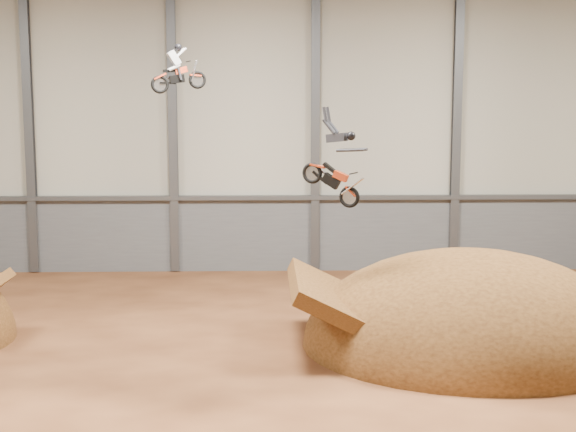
# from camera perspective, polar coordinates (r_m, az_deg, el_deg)

# --- Properties ---
(floor) EXTENTS (40.00, 40.00, 0.00)m
(floor) POSITION_cam_1_polar(r_m,az_deg,el_deg) (24.31, -3.99, -11.14)
(floor) COLOR #492613
(floor) RESTS_ON ground
(back_wall) EXTENTS (40.00, 0.10, 14.00)m
(back_wall) POSITION_cam_1_polar(r_m,az_deg,el_deg) (37.98, -3.12, 6.53)
(back_wall) COLOR #B4B1A0
(back_wall) RESTS_ON ground
(lower_band_back) EXTENTS (39.80, 0.18, 3.50)m
(lower_band_back) POSITION_cam_1_polar(r_m,az_deg,el_deg) (38.37, -3.07, -1.34)
(lower_band_back) COLOR #585B60
(lower_band_back) RESTS_ON ground
(steel_rail) EXTENTS (39.80, 0.35, 0.20)m
(steel_rail) POSITION_cam_1_polar(r_m,az_deg,el_deg) (37.97, -3.09, 1.31)
(steel_rail) COLOR #47494F
(steel_rail) RESTS_ON lower_band_back
(steel_column_1) EXTENTS (0.40, 0.36, 13.90)m
(steel_column_1) POSITION_cam_1_polar(r_m,az_deg,el_deg) (39.35, -17.94, 6.20)
(steel_column_1) COLOR #47494F
(steel_column_1) RESTS_ON ground
(steel_column_2) EXTENTS (0.40, 0.36, 13.90)m
(steel_column_2) POSITION_cam_1_polar(r_m,az_deg,el_deg) (38.02, -8.19, 6.46)
(steel_column_2) COLOR #47494F
(steel_column_2) RESTS_ON ground
(steel_column_3) EXTENTS (0.40, 0.36, 13.90)m
(steel_column_3) POSITION_cam_1_polar(r_m,az_deg,el_deg) (37.83, 1.96, 6.53)
(steel_column_3) COLOR #47494F
(steel_column_3) RESTS_ON ground
(steel_column_4) EXTENTS (0.40, 0.36, 13.90)m
(steel_column_4) POSITION_cam_1_polar(r_m,az_deg,el_deg) (38.81, 11.89, 6.40)
(steel_column_4) COLOR #47494F
(steel_column_4) RESTS_ON ground
(landing_ramp) EXTENTS (11.06, 9.78, 6.38)m
(landing_ramp) POSITION_cam_1_polar(r_m,az_deg,el_deg) (27.64, 12.71, -8.94)
(landing_ramp) COLOR #422610
(landing_ramp) RESTS_ON ground
(fmx_rider_a) EXTENTS (2.21, 1.33, 1.94)m
(fmx_rider_a) POSITION_cam_1_polar(r_m,az_deg,el_deg) (27.80, -7.72, 10.57)
(fmx_rider_a) COLOR red
(fmx_rider_b) EXTENTS (3.61, 2.33, 3.47)m
(fmx_rider_b) POSITION_cam_1_polar(r_m,az_deg,el_deg) (25.38, 2.73, 4.29)
(fmx_rider_b) COLOR #AD3314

